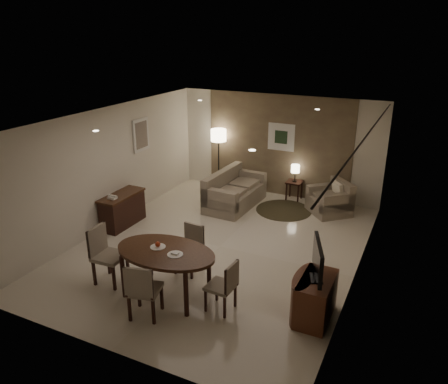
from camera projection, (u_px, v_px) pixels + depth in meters
The scene contains 31 objects.
room_shell at pixel (228, 180), 8.99m from camera, with size 5.50×7.00×2.70m.
taupe_accent at pixel (278, 146), 11.59m from camera, with size 3.96×0.03×2.70m, color #756648.
curtain_wall at pixel (358, 210), 7.58m from camera, with size 0.08×6.70×2.58m, color beige, non-canonical shape.
curtain_rod at pixel (367, 136), 7.11m from camera, with size 0.03×0.03×6.80m, color black.
art_back_frame at pixel (281, 137), 11.44m from camera, with size 0.72×0.03×0.72m, color silver.
art_back_canvas at pixel (281, 137), 11.43m from camera, with size 0.34×0.01×0.34m, color #1E331C.
art_left_frame at pixel (141, 135), 10.59m from camera, with size 0.03×0.60×0.80m, color silver.
art_left_canvas at pixel (142, 135), 10.58m from camera, with size 0.01×0.46×0.64m, color gray.
downlight_nl at pixel (96, 131), 7.23m from camera, with size 0.10×0.10×0.01m, color white.
downlight_nr at pixel (252, 150), 6.09m from camera, with size 0.10×0.10×0.01m, color white.
downlight_fl at pixel (200, 100), 10.27m from camera, with size 0.10×0.10×0.01m, color white.
downlight_fr at pixel (317, 109), 9.13m from camera, with size 0.10×0.10×0.01m, color white.
console_desk at pixel (123, 210), 10.01m from camera, with size 0.48×1.20×0.75m, color #462916, non-canonical shape.
telephone at pixel (112, 197), 9.60m from camera, with size 0.20×0.14×0.09m, color white, non-canonical shape.
tv_cabinet at pixel (316, 299), 6.77m from camera, with size 0.48×0.90×0.70m, color brown, non-canonical shape.
flat_tv at pixel (318, 260), 6.54m from camera, with size 0.06×0.88×0.60m, color black, non-canonical shape.
dining_table at pixel (167, 273), 7.36m from camera, with size 1.77×1.10×0.83m, color #462916, non-canonical shape.
chair_near at pixel (145, 289), 6.79m from camera, with size 0.47×0.47×0.97m, color gray, non-canonical shape.
chair_far at pixel (188, 250), 8.03m from camera, with size 0.44×0.44×0.90m, color gray, non-canonical shape.
chair_left at pixel (110, 256), 7.69m from camera, with size 0.51×0.51×1.04m, color gray, non-canonical shape.
chair_right at pixel (221, 286), 6.95m from camera, with size 0.42×0.42×0.87m, color gray, non-canonical shape.
plate_a at pixel (158, 247), 7.33m from camera, with size 0.26×0.26×0.02m, color white.
plate_b at pixel (175, 255), 7.08m from camera, with size 0.26×0.26×0.02m, color white.
fruit_apple at pixel (158, 244), 7.31m from camera, with size 0.09×0.09×0.09m, color #B73214.
napkin at pixel (175, 253), 7.08m from camera, with size 0.12×0.08×0.03m, color white.
round_rug at pixel (284, 210), 10.93m from camera, with size 1.38×1.38×0.01m, color #3A3320.
sofa at pixel (235, 189), 11.08m from camera, with size 0.94×1.87×0.88m, color gray, non-canonical shape.
armchair at pixel (330, 198), 10.64m from camera, with size 0.90×0.85×0.80m, color gray, non-canonical shape.
side_table at pixel (294, 190), 11.54m from camera, with size 0.40×0.40×0.51m, color black, non-canonical shape.
table_lamp at pixel (295, 172), 11.36m from camera, with size 0.22×0.22×0.50m, color #FFEAC1, non-canonical shape.
floor_lamp at pixel (219, 159), 12.22m from camera, with size 0.43×0.43×1.68m, color #FFE5B7, non-canonical shape.
Camera 1 is at (3.61, -7.30, 4.29)m, focal length 35.00 mm.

